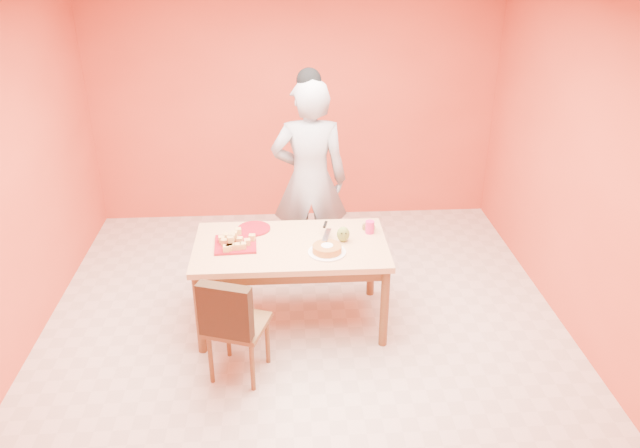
{
  "coord_description": "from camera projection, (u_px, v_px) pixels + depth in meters",
  "views": [
    {
      "loc": [
        -0.15,
        -4.29,
        3.17
      ],
      "look_at": [
        0.14,
        0.3,
        0.92
      ],
      "focal_mm": 35.0,
      "sensor_mm": 36.0,
      "label": 1
    }
  ],
  "objects": [
    {
      "name": "dining_table",
      "position": [
        291.0,
        254.0,
        5.2
      ],
      "size": [
        1.6,
        0.9,
        0.76
      ],
      "color": "#EDB87C",
      "rests_on": "floor"
    },
    {
      "name": "pastry_platter",
      "position": [
        236.0,
        244.0,
        5.13
      ],
      "size": [
        0.36,
        0.36,
        0.02
      ],
      "primitive_type": "cube",
      "rotation": [
        0.0,
        0.0,
        0.05
      ],
      "color": "maroon",
      "rests_on": "dining_table"
    },
    {
      "name": "egg_ornament",
      "position": [
        343.0,
        234.0,
        5.17
      ],
      "size": [
        0.11,
        0.09,
        0.13
      ],
      "primitive_type": "ellipsoid",
      "rotation": [
        0.0,
        0.0,
        0.08
      ],
      "color": "olive",
      "rests_on": "dining_table"
    },
    {
      "name": "red_dinner_plate",
      "position": [
        254.0,
        229.0,
        5.39
      ],
      "size": [
        0.33,
        0.33,
        0.02
      ],
      "primitive_type": "cylinder",
      "rotation": [
        0.0,
        0.0,
        -0.18
      ],
      "color": "maroon",
      "rests_on": "dining_table"
    },
    {
      "name": "magenta_glass",
      "position": [
        370.0,
        227.0,
        5.32
      ],
      "size": [
        0.1,
        0.1,
        0.11
      ],
      "primitive_type": "cylinder",
      "rotation": [
        0.0,
        0.0,
        -0.39
      ],
      "color": "#D11F68",
      "rests_on": "dining_table"
    },
    {
      "name": "cake_server",
      "position": [
        327.0,
        235.0,
        5.15
      ],
      "size": [
        0.1,
        0.24,
        0.01
      ],
      "primitive_type": "cube",
      "rotation": [
        0.0,
        0.0,
        -0.23
      ],
      "color": "silver",
      "rests_on": "sponge_cake"
    },
    {
      "name": "floor",
      "position": [
        305.0,
        339.0,
        5.25
      ],
      "size": [
        5.0,
        5.0,
        0.0
      ],
      "primitive_type": "plane",
      "color": "beige",
      "rests_on": "ground"
    },
    {
      "name": "person",
      "position": [
        310.0,
        181.0,
        5.83
      ],
      "size": [
        0.72,
        0.48,
        1.95
      ],
      "primitive_type": "imported",
      "rotation": [
        0.0,
        0.0,
        3.13
      ],
      "color": "gray",
      "rests_on": "floor"
    },
    {
      "name": "checker_tin",
      "position": [
        368.0,
        227.0,
        5.4
      ],
      "size": [
        0.14,
        0.14,
        0.03
      ],
      "primitive_type": "cylinder",
      "rotation": [
        0.0,
        0.0,
        -0.33
      ],
      "color": "#3C2110",
      "rests_on": "dining_table"
    },
    {
      "name": "dining_chair",
      "position": [
        238.0,
        324.0,
        4.64
      ],
      "size": [
        0.53,
        0.59,
        0.9
      ],
      "rotation": [
        0.0,
        0.0,
        -0.33
      ],
      "color": "brown",
      "rests_on": "floor"
    },
    {
      "name": "wall_right",
      "position": [
        596.0,
        184.0,
        4.78
      ],
      "size": [
        0.0,
        5.0,
        5.0
      ],
      "primitive_type": "plane",
      "rotation": [
        1.57,
        0.0,
        -1.57
      ],
      "color": "#DC4D32",
      "rests_on": "floor"
    },
    {
      "name": "sponge_cake",
      "position": [
        327.0,
        249.0,
        5.0
      ],
      "size": [
        0.29,
        0.29,
        0.05
      ],
      "primitive_type": "cylinder",
      "rotation": [
        0.0,
        0.0,
        0.26
      ],
      "color": "#C77333",
      "rests_on": "white_cake_plate"
    },
    {
      "name": "ceiling",
      "position": [
        301.0,
        0.0,
        4.07
      ],
      "size": [
        5.0,
        5.0,
        0.0
      ],
      "primitive_type": "plane",
      "rotation": [
        3.14,
        0.0,
        0.0
      ],
      "color": "white",
      "rests_on": "wall_back"
    },
    {
      "name": "wall_back",
      "position": [
        295.0,
        103.0,
        6.9
      ],
      "size": [
        4.5,
        0.0,
        4.5
      ],
      "primitive_type": "plane",
      "rotation": [
        1.57,
        0.0,
        0.0
      ],
      "color": "#DC4D32",
      "rests_on": "floor"
    },
    {
      "name": "pastry_pile",
      "position": [
        235.0,
        238.0,
        5.11
      ],
      "size": [
        0.3,
        0.3,
        0.1
      ],
      "primitive_type": null,
      "color": "#DEA85E",
      "rests_on": "pastry_platter"
    },
    {
      "name": "white_cake_plate",
      "position": [
        327.0,
        252.0,
        5.01
      ],
      "size": [
        0.4,
        0.4,
        0.01
      ],
      "primitive_type": "cylinder",
      "rotation": [
        0.0,
        0.0,
        0.38
      ],
      "color": "white",
      "rests_on": "dining_table"
    }
  ]
}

